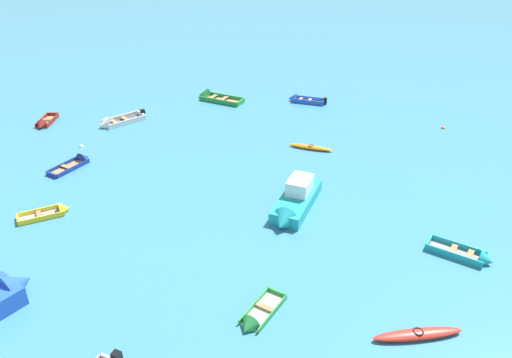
{
  "coord_description": "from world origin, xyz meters",
  "views": [
    {
      "loc": [
        -5.34,
        -4.27,
        15.34
      ],
      "look_at": [
        0.0,
        22.58,
        0.15
      ],
      "focal_mm": 34.24,
      "sensor_mm": 36.0,
      "label": 1
    }
  ],
  "objects_px": {
    "motor_launch_turquoise_far_left": "(295,202)",
    "rowboat_white_far_right": "(113,123)",
    "kayak_orange_foreground_center": "(311,147)",
    "rowboat_green_midfield_right": "(210,97)",
    "rowboat_blue_near_left": "(300,100)",
    "rowboat_yellow_center": "(55,212)",
    "rowboat_green_outer_left": "(254,321)",
    "mooring_buoy_far_field": "(81,147)",
    "mooring_buoy_trailing": "(443,128)",
    "rowboat_turquoise_near_right": "(472,257)",
    "rowboat_maroon_back_row_right": "(44,124)",
    "rowboat_deep_blue_cluster_outer": "(79,162)",
    "kayak_red_midfield_left": "(418,334)"
  },
  "relations": [
    {
      "from": "motor_launch_turquoise_far_left",
      "to": "mooring_buoy_far_field",
      "type": "height_order",
      "value": "motor_launch_turquoise_far_left"
    },
    {
      "from": "mooring_buoy_trailing",
      "to": "rowboat_white_far_right",
      "type": "bearing_deg",
      "value": 167.39
    },
    {
      "from": "rowboat_turquoise_near_right",
      "to": "rowboat_white_far_right",
      "type": "bearing_deg",
      "value": 131.07
    },
    {
      "from": "rowboat_green_midfield_right",
      "to": "kayak_orange_foreground_center",
      "type": "relative_size",
      "value": 1.45
    },
    {
      "from": "rowboat_yellow_center",
      "to": "rowboat_turquoise_near_right",
      "type": "relative_size",
      "value": 1.0
    },
    {
      "from": "kayak_red_midfield_left",
      "to": "mooring_buoy_far_field",
      "type": "distance_m",
      "value": 26.72
    },
    {
      "from": "rowboat_green_midfield_right",
      "to": "rowboat_blue_near_left",
      "type": "height_order",
      "value": "rowboat_green_midfield_right"
    },
    {
      "from": "rowboat_blue_near_left",
      "to": "rowboat_yellow_center",
      "type": "bearing_deg",
      "value": -141.1
    },
    {
      "from": "kayak_orange_foreground_center",
      "to": "rowboat_deep_blue_cluster_outer",
      "type": "distance_m",
      "value": 16.35
    },
    {
      "from": "kayak_red_midfield_left",
      "to": "motor_launch_turquoise_far_left",
      "type": "xyz_separation_m",
      "value": [
        -2.38,
        10.33,
        0.36
      ]
    },
    {
      "from": "rowboat_green_midfield_right",
      "to": "mooring_buoy_trailing",
      "type": "bearing_deg",
      "value": -30.97
    },
    {
      "from": "rowboat_green_midfield_right",
      "to": "kayak_orange_foreground_center",
      "type": "height_order",
      "value": "rowboat_green_midfield_right"
    },
    {
      "from": "rowboat_turquoise_near_right",
      "to": "mooring_buoy_far_field",
      "type": "xyz_separation_m",
      "value": [
        -20.64,
        17.59,
        -0.17
      ]
    },
    {
      "from": "motor_launch_turquoise_far_left",
      "to": "rowboat_turquoise_near_right",
      "type": "bearing_deg",
      "value": -39.51
    },
    {
      "from": "rowboat_blue_near_left",
      "to": "motor_launch_turquoise_far_left",
      "type": "distance_m",
      "value": 18.31
    },
    {
      "from": "rowboat_green_midfield_right",
      "to": "rowboat_maroon_back_row_right",
      "type": "relative_size",
      "value": 1.42
    },
    {
      "from": "rowboat_white_far_right",
      "to": "rowboat_green_outer_left",
      "type": "xyz_separation_m",
      "value": [
        7.03,
        -23.35,
        -0.08
      ]
    },
    {
      "from": "rowboat_deep_blue_cluster_outer",
      "to": "mooring_buoy_far_field",
      "type": "bearing_deg",
      "value": 92.83
    },
    {
      "from": "rowboat_green_midfield_right",
      "to": "kayak_red_midfield_left",
      "type": "xyz_separation_m",
      "value": [
        5.03,
        -30.12,
        -0.02
      ]
    },
    {
      "from": "motor_launch_turquoise_far_left",
      "to": "rowboat_white_far_right",
      "type": "bearing_deg",
      "value": 126.19
    },
    {
      "from": "rowboat_yellow_center",
      "to": "rowboat_deep_blue_cluster_outer",
      "type": "height_order",
      "value": "rowboat_deep_blue_cluster_outer"
    },
    {
      "from": "rowboat_green_midfield_right",
      "to": "mooring_buoy_trailing",
      "type": "xyz_separation_m",
      "value": [
        17.45,
        -10.47,
        -0.19
      ]
    },
    {
      "from": "rowboat_yellow_center",
      "to": "rowboat_turquoise_near_right",
      "type": "height_order",
      "value": "rowboat_turquoise_near_right"
    },
    {
      "from": "rowboat_deep_blue_cluster_outer",
      "to": "rowboat_blue_near_left",
      "type": "height_order",
      "value": "rowboat_blue_near_left"
    },
    {
      "from": "rowboat_turquoise_near_right",
      "to": "rowboat_maroon_back_row_right",
      "type": "relative_size",
      "value": 0.96
    },
    {
      "from": "rowboat_white_far_right",
      "to": "mooring_buoy_far_field",
      "type": "xyz_separation_m",
      "value": [
        -2.1,
        -3.69,
        -0.2
      ]
    },
    {
      "from": "mooring_buoy_far_field",
      "to": "mooring_buoy_trailing",
      "type": "relative_size",
      "value": 0.91
    },
    {
      "from": "rowboat_green_outer_left",
      "to": "mooring_buoy_far_field",
      "type": "bearing_deg",
      "value": 114.92
    },
    {
      "from": "rowboat_maroon_back_row_right",
      "to": "rowboat_deep_blue_cluster_outer",
      "type": "xyz_separation_m",
      "value": [
        3.53,
        -7.49,
        -0.02
      ]
    },
    {
      "from": "kayak_orange_foreground_center",
      "to": "rowboat_green_outer_left",
      "type": "bearing_deg",
      "value": -114.7
    },
    {
      "from": "kayak_orange_foreground_center",
      "to": "rowboat_white_far_right",
      "type": "distance_m",
      "value": 16.16
    },
    {
      "from": "kayak_red_midfield_left",
      "to": "rowboat_green_outer_left",
      "type": "height_order",
      "value": "rowboat_green_outer_left"
    },
    {
      "from": "rowboat_yellow_center",
      "to": "rowboat_white_far_right",
      "type": "height_order",
      "value": "rowboat_white_far_right"
    },
    {
      "from": "kayak_orange_foreground_center",
      "to": "motor_launch_turquoise_far_left",
      "type": "relative_size",
      "value": 0.56
    },
    {
      "from": "rowboat_yellow_center",
      "to": "rowboat_green_outer_left",
      "type": "distance_m",
      "value": 14.24
    },
    {
      "from": "rowboat_green_midfield_right",
      "to": "motor_launch_turquoise_far_left",
      "type": "height_order",
      "value": "motor_launch_turquoise_far_left"
    },
    {
      "from": "rowboat_green_outer_left",
      "to": "rowboat_white_far_right",
      "type": "bearing_deg",
      "value": 106.76
    },
    {
      "from": "rowboat_deep_blue_cluster_outer",
      "to": "rowboat_white_far_right",
      "type": "distance_m",
      "value": 6.79
    },
    {
      "from": "kayak_red_midfield_left",
      "to": "mooring_buoy_trailing",
      "type": "distance_m",
      "value": 23.24
    },
    {
      "from": "kayak_orange_foreground_center",
      "to": "rowboat_deep_blue_cluster_outer",
      "type": "xyz_separation_m",
      "value": [
        -16.33,
        0.92,
        -0.01
      ]
    },
    {
      "from": "rowboat_white_far_right",
      "to": "mooring_buoy_trailing",
      "type": "height_order",
      "value": "rowboat_white_far_right"
    },
    {
      "from": "mooring_buoy_far_field",
      "to": "kayak_orange_foreground_center",
      "type": "bearing_deg",
      "value": -12.75
    },
    {
      "from": "kayak_orange_foreground_center",
      "to": "rowboat_deep_blue_cluster_outer",
      "type": "relative_size",
      "value": 1.0
    },
    {
      "from": "rowboat_maroon_back_row_right",
      "to": "rowboat_blue_near_left",
      "type": "relative_size",
      "value": 0.92
    },
    {
      "from": "rowboat_maroon_back_row_right",
      "to": "rowboat_blue_near_left",
      "type": "distance_m",
      "value": 21.89
    },
    {
      "from": "rowboat_yellow_center",
      "to": "rowboat_maroon_back_row_right",
      "type": "relative_size",
      "value": 0.96
    },
    {
      "from": "kayak_red_midfield_left",
      "to": "mooring_buoy_far_field",
      "type": "relative_size",
      "value": 12.39
    },
    {
      "from": "rowboat_maroon_back_row_right",
      "to": "rowboat_deep_blue_cluster_outer",
      "type": "height_order",
      "value": "rowboat_deep_blue_cluster_outer"
    },
    {
      "from": "rowboat_deep_blue_cluster_outer",
      "to": "kayak_orange_foreground_center",
      "type": "bearing_deg",
      "value": -3.22
    },
    {
      "from": "kayak_orange_foreground_center",
      "to": "rowboat_green_outer_left",
      "type": "relative_size",
      "value": 1.13
    }
  ]
}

